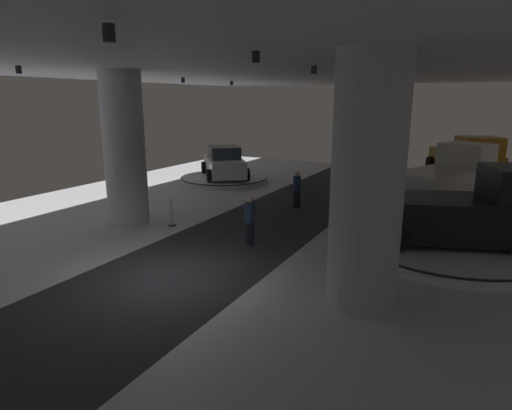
% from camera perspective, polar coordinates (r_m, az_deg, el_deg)
% --- Properties ---
extents(ground, '(24.00, 44.00, 0.06)m').
position_cam_1_polar(ground, '(11.52, -11.75, -9.62)').
color(ground, silver).
extents(ceiling_with_spotlights, '(24.00, 44.00, 0.39)m').
position_cam_1_polar(ceiling_with_spotlights, '(10.64, -13.31, 19.13)').
color(ceiling_with_spotlights, silver).
extents(column_left, '(1.48, 1.48, 5.50)m').
position_cam_1_polar(column_left, '(16.37, -17.05, 7.10)').
color(column_left, silver).
rests_on(column_left, ground).
extents(column_right, '(1.54, 1.54, 5.50)m').
position_cam_1_polar(column_right, '(9.40, 14.51, 2.64)').
color(column_right, '#ADADB2').
rests_on(column_right, ground).
extents(display_platform_deep_right, '(5.99, 5.99, 0.36)m').
position_cam_1_polar(display_platform_deep_right, '(26.47, 25.60, 3.14)').
color(display_platform_deep_right, '#B7B7BC').
rests_on(display_platform_deep_right, ground).
extents(pickup_truck_deep_right, '(4.25, 5.70, 2.30)m').
position_cam_1_polar(pickup_truck_deep_right, '(26.02, 26.10, 5.38)').
color(pickup_truck_deep_right, '#B77519').
rests_on(pickup_truck_deep_right, display_platform_deep_right).
extents(display_platform_mid_right, '(5.68, 5.68, 0.35)m').
position_cam_1_polar(display_platform_mid_right, '(14.23, 24.19, -5.05)').
color(display_platform_mid_right, silver).
rests_on(display_platform_mid_right, ground).
extents(pickup_truck_mid_right, '(5.70, 4.03, 2.30)m').
position_cam_1_polar(pickup_truck_mid_right, '(14.03, 25.88, -0.83)').
color(pickup_truck_mid_right, black).
rests_on(pickup_truck_mid_right, display_platform_mid_right).
extents(display_platform_far_right, '(5.75, 5.75, 0.35)m').
position_cam_1_polar(display_platform_far_right, '(19.72, 23.50, 0.06)').
color(display_platform_far_right, '#333338').
rests_on(display_platform_far_right, ground).
extents(pickup_truck_far_right, '(4.16, 5.70, 2.30)m').
position_cam_1_polar(pickup_truck_far_right, '(19.79, 24.23, 3.28)').
color(pickup_truck_far_right, silver).
rests_on(pickup_truck_far_right, display_platform_far_right).
extents(display_platform_far_left, '(4.83, 4.83, 0.30)m').
position_cam_1_polar(display_platform_far_left, '(24.11, -4.22, 3.46)').
color(display_platform_far_left, silver).
rests_on(display_platform_far_left, ground).
extents(display_car_far_left, '(4.10, 4.36, 1.71)m').
position_cam_1_polar(display_car_far_left, '(23.93, -4.25, 5.56)').
color(display_car_far_left, silver).
rests_on(display_car_far_left, display_platform_far_left).
extents(visitor_walking_near, '(0.32, 0.32, 1.59)m').
position_cam_1_polar(visitor_walking_near, '(13.48, -0.86, -1.63)').
color(visitor_walking_near, black).
rests_on(visitor_walking_near, ground).
extents(visitor_walking_far, '(0.32, 0.32, 1.59)m').
position_cam_1_polar(visitor_walking_far, '(18.18, 5.43, 2.38)').
color(visitor_walking_far, black).
rests_on(visitor_walking_far, ground).
extents(stanchion_a, '(0.28, 0.28, 1.01)m').
position_cam_1_polar(stanchion_a, '(15.92, -11.11, -1.45)').
color(stanchion_a, '#333338').
rests_on(stanchion_a, ground).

